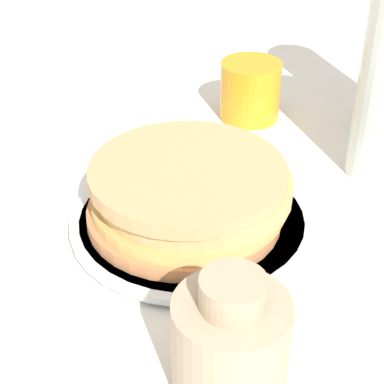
% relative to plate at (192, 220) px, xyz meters
% --- Properties ---
extents(ground_plane, '(4.00, 4.00, 0.00)m').
position_rel_plate_xyz_m(ground_plane, '(0.03, 0.00, -0.01)').
color(ground_plane, silver).
extents(plate, '(0.24, 0.24, 0.01)m').
position_rel_plate_xyz_m(plate, '(0.00, 0.00, 0.00)').
color(plate, silver).
rests_on(plate, ground_plane).
extents(pancake_stack, '(0.19, 0.20, 0.06)m').
position_rel_plate_xyz_m(pancake_stack, '(0.00, -0.00, 0.03)').
color(pancake_stack, '#C0784A').
rests_on(pancake_stack, plate).
extents(juice_glass, '(0.08, 0.08, 0.07)m').
position_rel_plate_xyz_m(juice_glass, '(0.00, -0.25, 0.03)').
color(juice_glass, orange).
rests_on(juice_glass, ground_plane).
extents(cream_jug, '(0.08, 0.08, 0.10)m').
position_rel_plate_xyz_m(cream_jug, '(-0.09, 0.18, 0.04)').
color(cream_jug, tan).
rests_on(cream_jug, ground_plane).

